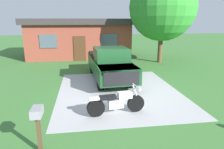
{
  "coord_description": "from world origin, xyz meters",
  "views": [
    {
      "loc": [
        -1.69,
        -9.45,
        3.43
      ],
      "look_at": [
        -0.35,
        -0.12,
        0.9
      ],
      "focal_mm": 33.01,
      "sensor_mm": 36.0,
      "label": 1
    }
  ],
  "objects": [
    {
      "name": "mailbox",
      "position": [
        -2.9,
        -4.41,
        0.98
      ],
      "size": [
        0.26,
        0.48,
        1.26
      ],
      "color": "#4C3823",
      "rests_on": "ground"
    },
    {
      "name": "driveway_pad",
      "position": [
        0.0,
        0.0,
        0.0
      ],
      "size": [
        5.83,
        7.12,
        0.01
      ],
      "primitive_type": "cube",
      "color": "#ACACAC",
      "rests_on": "ground"
    },
    {
      "name": "pickup_truck",
      "position": [
        -0.15,
        2.28,
        0.95
      ],
      "size": [
        2.35,
        5.74,
        1.9
      ],
      "color": "black",
      "rests_on": "ground"
    },
    {
      "name": "shade_tree",
      "position": [
        4.58,
        6.58,
        4.33
      ],
      "size": [
        5.18,
        5.18,
        6.93
      ],
      "color": "brown",
      "rests_on": "ground"
    },
    {
      "name": "motorcycle",
      "position": [
        -0.51,
        -2.47,
        0.47
      ],
      "size": [
        2.21,
        0.7,
        1.09
      ],
      "color": "black",
      "rests_on": "ground"
    },
    {
      "name": "neighbor_house",
      "position": [
        -1.92,
        10.59,
        1.79
      ],
      "size": [
        9.6,
        5.6,
        3.5
      ],
      "color": "brown",
      "rests_on": "ground"
    },
    {
      "name": "ground_plane",
      "position": [
        0.0,
        0.0,
        0.0
      ],
      "size": [
        80.0,
        80.0,
        0.0
      ],
      "primitive_type": "plane",
      "color": "#3C7133"
    }
  ]
}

